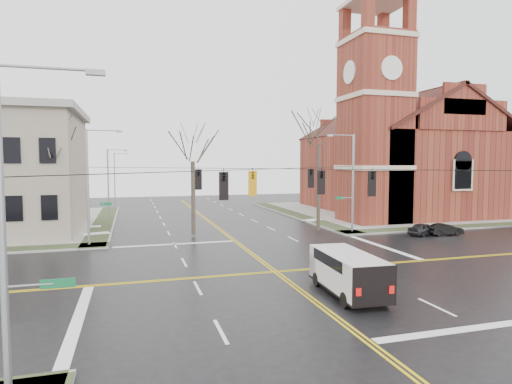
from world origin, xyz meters
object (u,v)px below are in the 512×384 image
object	(u,v)px
church	(394,148)
tree_nw_far	(56,151)
signal_pole_ne	(351,180)
streetlight_north_b	(116,175)
signal_pole_sw	(9,225)
cargo_van	(346,269)
parked_car_a	(423,229)
tree_ne	(319,138)
parked_car_b	(445,229)
signal_pole_nw	(90,183)
tree_nw_near	(193,156)
streetlight_north_a	(110,181)

from	to	relation	value
church	tree_nw_far	bearing A→B (deg)	-164.74
signal_pole_ne	streetlight_north_b	bearing A→B (deg)	121.05
church	signal_pole_sw	size ratio (longest dim) A/B	3.06
cargo_van	parked_car_a	world-z (taller)	cargo_van
streetlight_north_b	cargo_van	bearing A→B (deg)	-76.56
signal_pole_ne	tree_ne	distance (m)	4.90
parked_car_a	parked_car_b	bearing A→B (deg)	-124.97
signal_pole_ne	streetlight_north_b	size ratio (longest dim) A/B	1.12
church	signal_pole_nw	xyz separation A→B (m)	(-36.09, -13.28, -3.48)
parked_car_b	church	bearing A→B (deg)	-16.80
church	signal_pole_sw	world-z (taller)	church
streetlight_north_b	tree_ne	world-z (taller)	tree_ne
streetlight_north_b	tree_nw_far	world-z (taller)	tree_nw_far
cargo_van	tree_nw_near	bearing A→B (deg)	108.24
streetlight_north_a	tree_nw_near	distance (m)	16.36
streetlight_north_b	parked_car_a	size ratio (longest dim) A/B	2.41
tree_nw_far	tree_ne	xyz separation A→B (m)	(22.81, -1.14, 1.33)
signal_pole_ne	tree_nw_far	xyz separation A→B (m)	(-25.38, 2.69, 2.53)
tree_ne	parked_car_a	bearing A→B (deg)	-28.91
signal_pole_ne	parked_car_b	size ratio (longest dim) A/B	2.80
tree_nw_far	signal_pole_ne	bearing A→B (deg)	-6.05
cargo_van	parked_car_a	bearing A→B (deg)	45.23
signal_pole_sw	parked_car_b	distance (m)	36.19
church	cargo_van	bearing A→B (deg)	-127.38
parked_car_b	signal_pole_nw	bearing A→B (deg)	85.71
church	cargo_van	xyz separation A→B (m)	(-22.75, -29.78, -7.21)
signal_pole_ne	tree_nw_near	size ratio (longest dim) A/B	0.92
signal_pole_sw	parked_car_a	world-z (taller)	signal_pole_sw
church	cargo_van	distance (m)	38.16
signal_pole_sw	tree_ne	world-z (taller)	tree_ne
signal_pole_ne	signal_pole_nw	bearing A→B (deg)	180.00
church	signal_pole_sw	distance (m)	51.29
parked_car_a	streetlight_north_a	bearing A→B (deg)	36.12
streetlight_north_b	tree_nw_near	world-z (taller)	tree_nw_near
signal_pole_nw	cargo_van	size ratio (longest dim) A/B	1.62
streetlight_north_b	streetlight_north_a	bearing A→B (deg)	-90.00
signal_pole_nw	parked_car_b	xyz separation A→B (m)	(30.21, -3.56, -4.42)
parked_car_b	tree_ne	size ratio (longest dim) A/B	0.26
signal_pole_sw	tree_nw_far	bearing A→B (deg)	96.09
signal_pole_nw	streetlight_north_a	world-z (taller)	signal_pole_nw
streetlight_north_b	parked_car_a	distance (m)	48.40
streetlight_north_a	streetlight_north_b	xyz separation A→B (m)	(0.00, 20.00, 0.00)
cargo_van	tree_nw_far	world-z (taller)	tree_nw_far
signal_pole_sw	streetlight_north_b	xyz separation A→B (m)	(0.67, 59.50, -0.48)
signal_pole_ne	cargo_van	size ratio (longest dim) A/B	1.62
church	signal_pole_nw	size ratio (longest dim) A/B	3.06
signal_pole_nw	parked_car_a	distance (m)	28.83
streetlight_north_a	signal_pole_ne	bearing A→B (deg)	-36.90
church	parked_car_b	size ratio (longest dim) A/B	8.55
signal_pole_sw	parked_car_a	xyz separation A→B (m)	(28.33, 19.98, -4.38)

